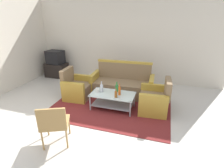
{
  "coord_description": "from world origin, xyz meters",
  "views": [
    {
      "loc": [
        1.38,
        -3.0,
        2.3
      ],
      "look_at": [
        0.18,
        0.89,
        0.65
      ],
      "focal_mm": 28.33,
      "sensor_mm": 36.0,
      "label": 1
    }
  ],
  "objects_px": {
    "armchair_right": "(155,101)",
    "cup": "(97,90)",
    "coffee_table": "(113,99)",
    "bottle_green": "(117,88)",
    "wicker_chair": "(54,122)",
    "tv_stand": "(57,70)",
    "bottle_clear": "(102,88)",
    "bottle_brown": "(116,94)",
    "armchair_left": "(77,88)",
    "couch": "(122,85)",
    "television": "(55,57)",
    "bottle_orange": "(119,91)"
  },
  "relations": [
    {
      "from": "armchair_right",
      "to": "cup",
      "type": "xyz_separation_m",
      "value": [
        -1.42,
        -0.2,
        0.17
      ]
    },
    {
      "from": "coffee_table",
      "to": "cup",
      "type": "relative_size",
      "value": 11.0
    },
    {
      "from": "armchair_right",
      "to": "bottle_green",
      "type": "xyz_separation_m",
      "value": [
        -0.96,
        -0.03,
        0.23
      ]
    },
    {
      "from": "coffee_table",
      "to": "wicker_chair",
      "type": "height_order",
      "value": "wicker_chair"
    },
    {
      "from": "tv_stand",
      "to": "bottle_clear",
      "type": "bearing_deg",
      "value": -34.45
    },
    {
      "from": "bottle_brown",
      "to": "cup",
      "type": "bearing_deg",
      "value": 165.1
    },
    {
      "from": "cup",
      "to": "bottle_clear",
      "type": "bearing_deg",
      "value": 31.81
    },
    {
      "from": "armchair_left",
      "to": "bottle_green",
      "type": "height_order",
      "value": "armchair_left"
    },
    {
      "from": "couch",
      "to": "bottle_green",
      "type": "relative_size",
      "value": 6.7
    },
    {
      "from": "cup",
      "to": "television",
      "type": "height_order",
      "value": "television"
    },
    {
      "from": "armchair_right",
      "to": "bottle_orange",
      "type": "bearing_deg",
      "value": 98.31
    },
    {
      "from": "coffee_table",
      "to": "bottle_orange",
      "type": "relative_size",
      "value": 3.83
    },
    {
      "from": "couch",
      "to": "bottle_orange",
      "type": "distance_m",
      "value": 0.93
    },
    {
      "from": "bottle_green",
      "to": "cup",
      "type": "relative_size",
      "value": 2.72
    },
    {
      "from": "bottle_green",
      "to": "wicker_chair",
      "type": "distance_m",
      "value": 1.88
    },
    {
      "from": "couch",
      "to": "bottle_green",
      "type": "bearing_deg",
      "value": 90.75
    },
    {
      "from": "armchair_left",
      "to": "bottle_green",
      "type": "relative_size",
      "value": 3.12
    },
    {
      "from": "bottle_brown",
      "to": "tv_stand",
      "type": "xyz_separation_m",
      "value": [
        -2.89,
        1.88,
        -0.23
      ]
    },
    {
      "from": "cup",
      "to": "couch",
      "type": "bearing_deg",
      "value": 65.07
    },
    {
      "from": "bottle_green",
      "to": "cup",
      "type": "bearing_deg",
      "value": -159.53
    },
    {
      "from": "bottle_clear",
      "to": "bottle_green",
      "type": "bearing_deg",
      "value": 17.32
    },
    {
      "from": "armchair_right",
      "to": "cup",
      "type": "height_order",
      "value": "armchair_right"
    },
    {
      "from": "coffee_table",
      "to": "bottle_green",
      "type": "xyz_separation_m",
      "value": [
        0.06,
        0.15,
        0.24
      ]
    },
    {
      "from": "armchair_left",
      "to": "wicker_chair",
      "type": "xyz_separation_m",
      "value": [
        0.56,
        -1.9,
        0.21
      ]
    },
    {
      "from": "armchair_right",
      "to": "bottle_orange",
      "type": "xyz_separation_m",
      "value": [
        -0.85,
        -0.19,
        0.23
      ]
    },
    {
      "from": "armchair_right",
      "to": "coffee_table",
      "type": "height_order",
      "value": "armchair_right"
    },
    {
      "from": "couch",
      "to": "bottle_green",
      "type": "height_order",
      "value": "couch"
    },
    {
      "from": "couch",
      "to": "wicker_chair",
      "type": "distance_m",
      "value": 2.58
    },
    {
      "from": "cup",
      "to": "tv_stand",
      "type": "distance_m",
      "value": 2.95
    },
    {
      "from": "wicker_chair",
      "to": "television",
      "type": "bearing_deg",
      "value": 98.51
    },
    {
      "from": "bottle_green",
      "to": "television",
      "type": "xyz_separation_m",
      "value": [
        -2.83,
        1.57,
        0.25
      ]
    },
    {
      "from": "couch",
      "to": "bottle_orange",
      "type": "height_order",
      "value": "couch"
    },
    {
      "from": "coffee_table",
      "to": "cup",
      "type": "xyz_separation_m",
      "value": [
        -0.4,
        -0.02,
        0.19
      ]
    },
    {
      "from": "armchair_right",
      "to": "bottle_brown",
      "type": "relative_size",
      "value": 3.82
    },
    {
      "from": "bottle_green",
      "to": "tv_stand",
      "type": "bearing_deg",
      "value": 150.95
    },
    {
      "from": "couch",
      "to": "television",
      "type": "relative_size",
      "value": 2.8
    },
    {
      "from": "armchair_right",
      "to": "bottle_clear",
      "type": "height_order",
      "value": "armchair_right"
    },
    {
      "from": "couch",
      "to": "armchair_right",
      "type": "distance_m",
      "value": 1.23
    },
    {
      "from": "bottle_brown",
      "to": "television",
      "type": "xyz_separation_m",
      "value": [
        -2.89,
        1.89,
        0.27
      ]
    },
    {
      "from": "armchair_left",
      "to": "television",
      "type": "bearing_deg",
      "value": -133.89
    },
    {
      "from": "coffee_table",
      "to": "bottle_brown",
      "type": "distance_m",
      "value": 0.3
    },
    {
      "from": "coffee_table",
      "to": "bottle_clear",
      "type": "height_order",
      "value": "bottle_clear"
    },
    {
      "from": "couch",
      "to": "cup",
      "type": "height_order",
      "value": "couch"
    },
    {
      "from": "couch",
      "to": "cup",
      "type": "relative_size",
      "value": 18.24
    },
    {
      "from": "television",
      "to": "couch",
      "type": "bearing_deg",
      "value": 170.78
    },
    {
      "from": "wicker_chair",
      "to": "bottle_green",
      "type": "bearing_deg",
      "value": 44.67
    },
    {
      "from": "bottle_green",
      "to": "bottle_brown",
      "type": "xyz_separation_m",
      "value": [
        0.07,
        -0.31,
        -0.02
      ]
    },
    {
      "from": "armchair_right",
      "to": "bottle_orange",
      "type": "relative_size",
      "value": 2.96
    },
    {
      "from": "armchair_right",
      "to": "bottle_orange",
      "type": "height_order",
      "value": "armchair_right"
    },
    {
      "from": "coffee_table",
      "to": "television",
      "type": "height_order",
      "value": "television"
    }
  ]
}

